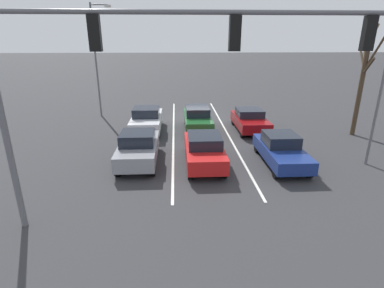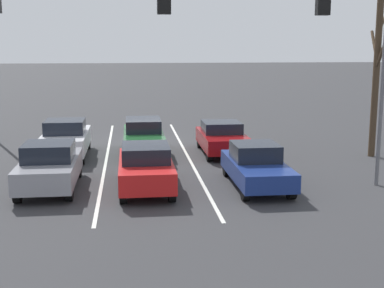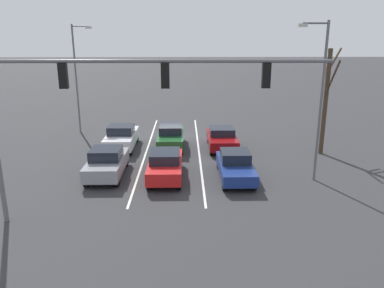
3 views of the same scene
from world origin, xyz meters
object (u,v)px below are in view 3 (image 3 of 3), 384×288
(car_red_midlane_front, at_px, (165,164))
(car_navy_leftlane_front, at_px, (235,165))
(traffic_signal_gantry, at_px, (102,94))
(street_lamp_left_shoulder, at_px, (319,94))
(bare_tree_near, at_px, (327,96))
(car_maroon_leftlane_second, at_px, (222,138))
(street_lamp_right_shoulder, at_px, (78,73))
(car_silver_rightlane_second, at_px, (122,137))
(car_darkgreen_midlane_second, at_px, (171,136))
(car_gray_rightlane_front, at_px, (107,162))

(car_red_midlane_front, bearing_deg, car_navy_leftlane_front, 178.96)
(traffic_signal_gantry, bearing_deg, street_lamp_left_shoulder, -156.15)
(street_lamp_left_shoulder, height_order, bare_tree_near, street_lamp_left_shoulder)
(car_maroon_leftlane_second, xyz_separation_m, street_lamp_right_shoulder, (10.88, -4.68, 4.03))
(car_navy_leftlane_front, bearing_deg, car_red_midlane_front, -1.04)
(car_red_midlane_front, relative_size, car_silver_rightlane_second, 0.97)
(car_silver_rightlane_second, relative_size, car_darkgreen_midlane_second, 0.99)
(traffic_signal_gantry, relative_size, street_lamp_right_shoulder, 1.58)
(car_darkgreen_midlane_second, bearing_deg, street_lamp_right_shoulder, -31.66)
(car_maroon_leftlane_second, xyz_separation_m, bare_tree_near, (-6.51, 1.29, 3.07))
(bare_tree_near, bearing_deg, car_darkgreen_midlane_second, -8.15)
(bare_tree_near, bearing_deg, street_lamp_left_shoulder, 65.03)
(street_lamp_right_shoulder, bearing_deg, traffic_signal_gantry, 108.74)
(car_darkgreen_midlane_second, bearing_deg, car_navy_leftlane_front, 122.23)
(street_lamp_right_shoulder, height_order, street_lamp_left_shoulder, street_lamp_right_shoulder)
(street_lamp_left_shoulder, bearing_deg, street_lamp_right_shoulder, -35.40)
(car_maroon_leftlane_second, relative_size, bare_tree_near, 0.61)
(car_maroon_leftlane_second, height_order, street_lamp_left_shoulder, street_lamp_left_shoulder)
(car_gray_rightlane_front, relative_size, car_darkgreen_midlane_second, 0.93)
(car_maroon_leftlane_second, distance_m, bare_tree_near, 7.32)
(traffic_signal_gantry, bearing_deg, car_maroon_leftlane_second, -118.57)
(car_red_midlane_front, height_order, car_silver_rightlane_second, car_silver_rightlane_second)
(car_gray_rightlane_front, distance_m, car_maroon_leftlane_second, 8.67)
(car_silver_rightlane_second, distance_m, bare_tree_near, 13.85)
(car_gray_rightlane_front, bearing_deg, car_silver_rightlane_second, -89.28)
(car_navy_leftlane_front, distance_m, car_silver_rightlane_second, 9.22)
(street_lamp_left_shoulder, bearing_deg, car_darkgreen_midlane_second, -38.62)
(car_red_midlane_front, distance_m, car_navy_leftlane_front, 3.82)
(car_gray_rightlane_front, height_order, car_silver_rightlane_second, car_silver_rightlane_second)
(car_maroon_leftlane_second, relative_size, street_lamp_left_shoulder, 0.50)
(traffic_signal_gantry, bearing_deg, street_lamp_right_shoulder, -71.26)
(car_red_midlane_front, distance_m, traffic_signal_gantry, 6.96)
(car_red_midlane_front, bearing_deg, car_silver_rightlane_second, -60.27)
(car_darkgreen_midlane_second, bearing_deg, car_gray_rightlane_front, 58.56)
(car_navy_leftlane_front, height_order, car_maroon_leftlane_second, car_navy_leftlane_front)
(car_silver_rightlane_second, xyz_separation_m, bare_tree_near, (-13.45, 1.39, 2.99))
(car_silver_rightlane_second, distance_m, car_maroon_leftlane_second, 6.94)
(car_red_midlane_front, relative_size, street_lamp_right_shoulder, 0.52)
(traffic_signal_gantry, bearing_deg, bare_tree_near, -143.00)
(car_gray_rightlane_front, distance_m, car_silver_rightlane_second, 5.40)
(car_gray_rightlane_front, distance_m, car_darkgreen_midlane_second, 6.38)
(car_silver_rightlane_second, distance_m, street_lamp_left_shoulder, 13.38)
(street_lamp_right_shoulder, xyz_separation_m, street_lamp_left_shoulder, (-15.16, 10.77, -0.07))
(street_lamp_right_shoulder, xyz_separation_m, bare_tree_near, (-17.40, 5.97, -0.95))
(traffic_signal_gantry, xyz_separation_m, bare_tree_near, (-12.24, -9.22, -1.54))
(car_darkgreen_midlane_second, relative_size, bare_tree_near, 0.67)
(car_red_midlane_front, height_order, traffic_signal_gantry, traffic_signal_gantry)
(car_red_midlane_front, xyz_separation_m, car_silver_rightlane_second, (3.30, -5.79, 0.03))
(car_gray_rightlane_front, height_order, street_lamp_left_shoulder, street_lamp_left_shoulder)
(car_darkgreen_midlane_second, distance_m, street_lamp_right_shoulder, 9.48)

